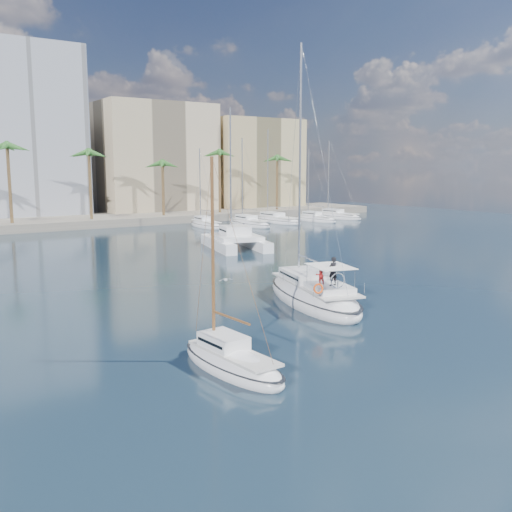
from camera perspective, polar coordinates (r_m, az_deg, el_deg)
ground at (r=35.45m, az=3.31°, el=-5.77°), size 160.00×160.00×0.00m
quay at (r=91.11m, az=-20.51°, el=3.11°), size 120.00×14.00×1.20m
building_beige at (r=106.29m, az=-10.21°, el=9.37°), size 20.00×14.00×20.00m
building_tan_right at (r=114.10m, az=-0.44°, el=8.98°), size 18.00×12.00×18.00m
palm_centre at (r=86.84m, az=-20.24°, el=9.27°), size 3.60×3.60×12.30m
palm_right at (r=100.53m, az=-0.81°, el=9.70°), size 3.60×3.60×12.30m
main_sloop at (r=38.21m, az=5.70°, el=-3.88°), size 7.03×12.69×17.96m
small_sloop at (r=25.87m, az=-2.49°, el=-10.52°), size 2.62×7.09×10.01m
catamaran at (r=63.05m, az=-2.07°, el=1.77°), size 7.60×11.35×15.36m
seagull at (r=40.58m, az=-3.07°, el=-2.38°), size 1.09×0.47×0.20m
moored_yacht_a at (r=85.22m, az=-5.04°, el=2.88°), size 3.37×9.52×11.90m
moored_yacht_b at (r=86.84m, az=-0.63°, el=3.02°), size 3.32×10.83×13.72m
moored_yacht_c at (r=92.14m, az=2.08°, el=3.36°), size 3.98×12.33×15.54m
moored_yacht_d at (r=94.54m, az=5.99°, el=3.46°), size 3.52×9.55×11.90m
moored_yacht_e at (r=100.28m, az=8.12°, el=3.74°), size 4.61×11.11×13.72m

